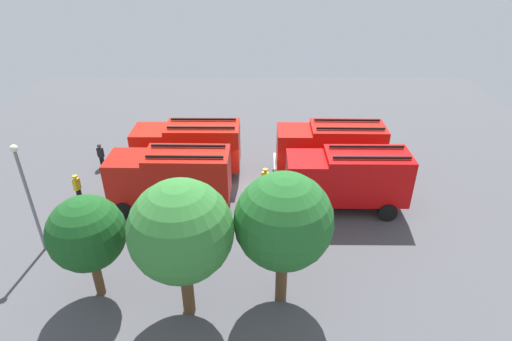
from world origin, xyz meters
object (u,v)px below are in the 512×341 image
(firefighter_1, at_px, (77,187))
(firefighter_4, at_px, (101,155))
(lamppost, at_px, (27,191))
(fire_truck_1, at_px, (188,146))
(fire_truck_0, at_px, (330,147))
(firefighter_3, at_px, (265,179))
(fire_truck_2, at_px, (347,177))
(tree_0, at_px, (284,222))
(firefighter_2, at_px, (146,149))
(tree_1, at_px, (181,231))
(tree_2, at_px, (87,234))
(fire_truck_3, at_px, (171,176))
(firefighter_0, at_px, (229,147))
(traffic_cone_1, at_px, (116,232))
(traffic_cone_0, at_px, (287,154))

(firefighter_1, distance_m, firefighter_4, 4.39)
(lamppost, bearing_deg, fire_truck_1, -130.51)
(fire_truck_0, distance_m, firefighter_3, 5.05)
(firefighter_1, bearing_deg, fire_truck_2, 14.33)
(fire_truck_0, xyz_separation_m, fire_truck_1, (9.50, -0.21, 0.00))
(tree_0, bearing_deg, firefighter_2, -56.18)
(firefighter_4, height_order, tree_1, tree_1)
(firefighter_2, xyz_separation_m, firefighter_3, (-8.55, 4.54, 0.09))
(fire_truck_1, xyz_separation_m, firefighter_1, (6.45, 3.22, -1.14))
(fire_truck_0, relative_size, tree_1, 1.12)
(fire_truck_2, height_order, tree_2, tree_2)
(firefighter_3, height_order, tree_0, tree_0)
(fire_truck_2, height_order, firefighter_3, fire_truck_2)
(fire_truck_3, bearing_deg, firefighter_2, -62.58)
(fire_truck_3, xyz_separation_m, firefighter_1, (5.97, -0.75, -1.14))
(firefighter_0, distance_m, firefighter_2, 6.03)
(fire_truck_0, xyz_separation_m, firefighter_0, (6.91, -2.49, -1.16))
(fire_truck_2, distance_m, tree_1, 11.67)
(firefighter_1, relative_size, lamppost, 0.29)
(tree_0, bearing_deg, fire_truck_2, -120.90)
(fire_truck_0, bearing_deg, fire_truck_1, 0.40)
(fire_truck_2, height_order, lamppost, lamppost)
(firefighter_0, relative_size, traffic_cone_1, 3.07)
(fire_truck_2, height_order, firefighter_0, fire_truck_2)
(fire_truck_1, xyz_separation_m, traffic_cone_1, (3.20, 6.82, -1.87))
(tree_1, relative_size, lamppost, 1.06)
(tree_2, bearing_deg, traffic_cone_1, -83.28)
(fire_truck_2, xyz_separation_m, firefighter_2, (13.29, -6.31, -1.27))
(fire_truck_2, relative_size, tree_2, 1.42)
(firefighter_3, relative_size, traffic_cone_1, 3.04)
(tree_2, bearing_deg, traffic_cone_0, -125.81)
(fire_truck_2, bearing_deg, firefighter_4, -17.17)
(traffic_cone_0, bearing_deg, firefighter_4, 4.77)
(lamppost, bearing_deg, fire_truck_2, -167.63)
(fire_truck_0, height_order, lamppost, lamppost)
(fire_truck_0, bearing_deg, traffic_cone_0, -41.60)
(fire_truck_3, bearing_deg, firefighter_4, -39.46)
(fire_truck_2, relative_size, traffic_cone_1, 12.67)
(fire_truck_1, xyz_separation_m, tree_1, (-1.51, 12.04, 2.21))
(firefighter_1, bearing_deg, tree_0, -16.28)
(firefighter_4, xyz_separation_m, tree_0, (-11.97, 12.50, 3.33))
(fire_truck_3, height_order, traffic_cone_0, fire_truck_3)
(firefighter_3, bearing_deg, tree_0, 28.15)
(fire_truck_0, xyz_separation_m, firefighter_1, (15.95, 3.01, -1.14))
(lamppost, bearing_deg, tree_0, 163.94)
(firefighter_2, bearing_deg, traffic_cone_0, 56.86)
(fire_truck_0, bearing_deg, tree_2, 43.05)
(fire_truck_1, bearing_deg, tree_2, 77.02)
(firefighter_1, relative_size, firefighter_3, 1.03)
(fire_truck_0, height_order, traffic_cone_0, fire_truck_0)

